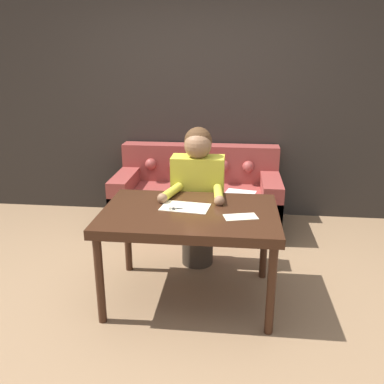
{
  "coord_description": "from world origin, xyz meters",
  "views": [
    {
      "loc": [
        0.41,
        -2.74,
        1.8
      ],
      "look_at": [
        0.1,
        0.14,
        0.83
      ],
      "focal_mm": 38.0,
      "sensor_mm": 36.0,
      "label": 1
    }
  ],
  "objects": [
    {
      "name": "pattern_paper_main",
      "position": [
        0.05,
        0.07,
        0.73
      ],
      "size": [
        0.38,
        0.27,
        0.0
      ],
      "color": "beige",
      "rests_on": "dining_table"
    },
    {
      "name": "wall_back",
      "position": [
        0.0,
        1.9,
        1.3
      ],
      "size": [
        8.0,
        0.06,
        2.6
      ],
      "color": "#2D2823",
      "rests_on": "ground_plane"
    },
    {
      "name": "ground_plane",
      "position": [
        0.0,
        0.0,
        0.0
      ],
      "size": [
        16.0,
        16.0,
        0.0
      ],
      "primitive_type": "plane",
      "color": "#846647"
    },
    {
      "name": "couch",
      "position": [
        0.01,
        1.47,
        0.31
      ],
      "size": [
        1.76,
        0.86,
        0.86
      ],
      "color": "brown",
      "rests_on": "ground_plane"
    },
    {
      "name": "scissors",
      "position": [
        0.01,
        0.03,
        0.73
      ],
      "size": [
        0.23,
        0.11,
        0.01
      ],
      "color": "silver",
      "rests_on": "dining_table"
    },
    {
      "name": "pattern_paper_offcut",
      "position": [
        0.46,
        -0.08,
        0.73
      ],
      "size": [
        0.25,
        0.18,
        0.0
      ],
      "color": "beige",
      "rests_on": "dining_table"
    },
    {
      "name": "dining_table",
      "position": [
        0.09,
        0.01,
        0.65
      ],
      "size": [
        1.29,
        0.87,
        0.73
      ],
      "color": "#381E11",
      "rests_on": "ground_plane"
    },
    {
      "name": "person",
      "position": [
        0.1,
        0.57,
        0.66
      ],
      "size": [
        0.52,
        0.61,
        1.24
      ],
      "color": "#33281E",
      "rests_on": "ground_plane"
    }
  ]
}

